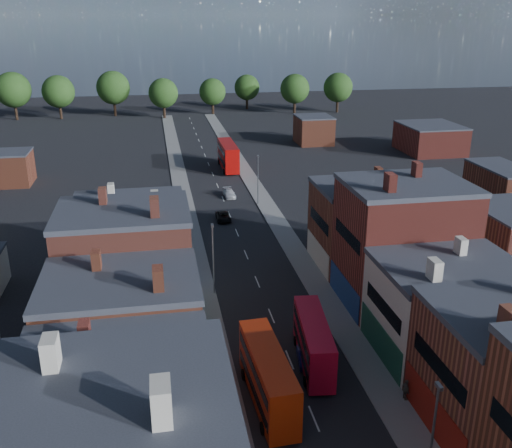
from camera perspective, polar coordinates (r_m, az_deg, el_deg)
name	(u,v)px	position (r m, az deg, el deg)	size (l,w,h in m)	color
pavement_west	(190,230)	(81.55, -6.64, -0.63)	(3.00, 200.00, 0.12)	gray
pavement_east	(279,225)	(83.22, 2.32, -0.07)	(3.00, 200.00, 0.12)	gray
terrace_west	(111,444)	(34.45, -14.27, -20.55)	(12.00, 80.00, 13.40)	maroon
lamp_post_1	(433,431)	(38.97, 17.29, -19.17)	(0.25, 0.70, 8.12)	slate
lamp_post_2	(213,254)	(61.39, -4.31, -3.03)	(0.25, 0.70, 8.12)	slate
lamp_post_3	(258,176)	(90.89, 0.20, 4.78)	(0.25, 0.70, 8.12)	slate
bus_0	(268,376)	(45.80, 1.19, -14.98)	(3.06, 10.70, 4.57)	#BB2A0A
bus_1	(313,341)	(50.61, 5.77, -11.60)	(3.29, 9.94, 4.21)	red
bus_2	(228,155)	(113.54, -2.80, 6.88)	(3.13, 11.98, 5.16)	#A00907
car_1	(305,357)	(51.62, 4.89, -13.13)	(1.18, 3.39, 1.12)	navy
car_2	(223,217)	(84.95, -3.29, 0.73)	(2.02, 4.37, 1.21)	black
car_3	(229,193)	(96.13, -2.69, 3.08)	(1.74, 4.28, 1.24)	silver
ped_1	(216,426)	(43.76, -3.99, -19.51)	(0.79, 0.43, 1.62)	#46251C
ped_3	(406,390)	(48.33, 14.75, -15.74)	(1.05, 0.48, 1.80)	#4E4B43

